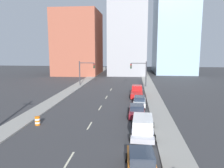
% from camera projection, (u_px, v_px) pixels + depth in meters
% --- Properties ---
extents(sidewalk_left, '(2.51, 95.32, 0.14)m').
position_uv_depth(sidewalk_left, '(83.00, 82.00, 55.17)').
color(sidewalk_left, gray).
rests_on(sidewalk_left, ground).
extents(sidewalk_right, '(2.51, 95.32, 0.14)m').
position_uv_depth(sidewalk_right, '(148.00, 83.00, 53.51)').
color(sidewalk_right, gray).
rests_on(sidewalk_right, ground).
extents(lane_stripe_at_9m, '(0.16, 2.40, 0.01)m').
position_uv_depth(lane_stripe_at_9m, '(69.00, 159.00, 16.49)').
color(lane_stripe_at_9m, beige).
rests_on(lane_stripe_at_9m, ground).
extents(lane_stripe_at_17m, '(0.16, 2.40, 0.01)m').
position_uv_depth(lane_stripe_at_17m, '(90.00, 126.00, 23.78)').
color(lane_stripe_at_17m, beige).
rests_on(lane_stripe_at_17m, ground).
extents(lane_stripe_at_24m, '(0.16, 2.40, 0.01)m').
position_uv_depth(lane_stripe_at_24m, '(100.00, 108.00, 31.05)').
color(lane_stripe_at_24m, beige).
rests_on(lane_stripe_at_24m, ground).
extents(lane_stripe_at_31m, '(0.16, 2.40, 0.01)m').
position_uv_depth(lane_stripe_at_31m, '(106.00, 97.00, 37.86)').
color(lane_stripe_at_31m, beige).
rests_on(lane_stripe_at_31m, ground).
extents(lane_stripe_at_38m, '(0.16, 2.40, 0.01)m').
position_uv_depth(lane_stripe_at_38m, '(111.00, 90.00, 45.14)').
color(lane_stripe_at_38m, beige).
rests_on(lane_stripe_at_38m, ground).
extents(building_brick_left, '(14.00, 16.00, 20.41)m').
position_uv_depth(building_brick_left, '(78.00, 43.00, 72.04)').
color(building_brick_left, '#9E513D').
rests_on(building_brick_left, ground).
extents(building_office_center, '(12.00, 20.00, 26.59)m').
position_uv_depth(building_office_center, '(128.00, 34.00, 73.82)').
color(building_office_center, '#99999E').
rests_on(building_office_center, ground).
extents(building_glass_right, '(13.00, 20.00, 28.54)m').
position_uv_depth(building_glass_right, '(174.00, 32.00, 75.99)').
color(building_glass_right, '#99B7CC').
rests_on(building_glass_right, ground).
extents(traffic_signal_left, '(3.62, 0.35, 5.63)m').
position_uv_depth(traffic_signal_left, '(84.00, 70.00, 49.08)').
color(traffic_signal_left, '#38383D').
rests_on(traffic_signal_left, ground).
extents(traffic_signal_right, '(3.62, 0.35, 5.63)m').
position_uv_depth(traffic_signal_right, '(141.00, 71.00, 47.78)').
color(traffic_signal_right, '#38383D').
rests_on(traffic_signal_right, ground).
extents(traffic_barrel, '(0.56, 0.56, 0.95)m').
position_uv_depth(traffic_barrel, '(37.00, 121.00, 23.92)').
color(traffic_barrel, orange).
rests_on(traffic_barrel, ground).
extents(sedan_orange, '(2.31, 4.72, 1.54)m').
position_uv_depth(sedan_orange, '(141.00, 163.00, 14.57)').
color(sedan_orange, orange).
rests_on(sedan_orange, ground).
extents(box_truck_silver, '(2.52, 5.57, 1.81)m').
position_uv_depth(box_truck_silver, '(143.00, 126.00, 21.08)').
color(box_truck_silver, '#B2B2BC').
rests_on(box_truck_silver, ground).
extents(sedan_maroon, '(2.19, 4.24, 1.48)m').
position_uv_depth(sedan_maroon, '(137.00, 111.00, 26.97)').
color(sedan_maroon, maroon).
rests_on(sedan_maroon, ground).
extents(sedan_white, '(2.15, 4.69, 1.40)m').
position_uv_depth(sedan_white, '(140.00, 101.00, 32.18)').
color(sedan_white, silver).
rests_on(sedan_white, ground).
extents(pickup_truck_red, '(2.36, 6.42, 1.81)m').
position_uv_depth(pickup_truck_red, '(137.00, 92.00, 38.67)').
color(pickup_truck_red, red).
rests_on(pickup_truck_red, ground).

